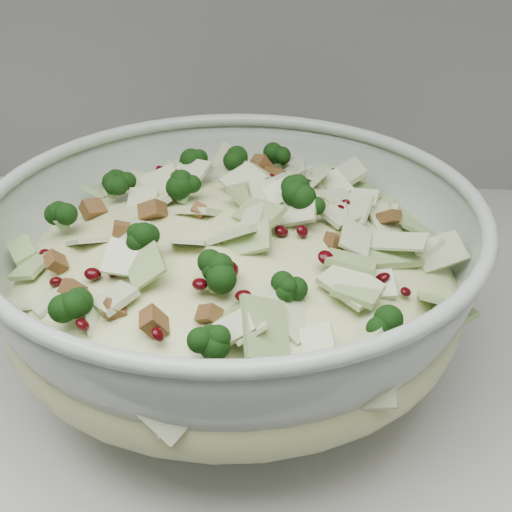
# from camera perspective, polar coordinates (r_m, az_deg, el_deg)

# --- Properties ---
(mixing_bowl) EXTENTS (0.43, 0.43, 0.16)m
(mixing_bowl) POSITION_cam_1_polar(r_m,az_deg,el_deg) (0.59, -1.79, -2.26)
(mixing_bowl) COLOR #A1B1A2
(mixing_bowl) RESTS_ON counter
(salad) EXTENTS (0.38, 0.38, 0.16)m
(salad) POSITION_cam_1_polar(r_m,az_deg,el_deg) (0.57, -1.83, -0.10)
(salad) COLOR beige
(salad) RESTS_ON mixing_bowl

